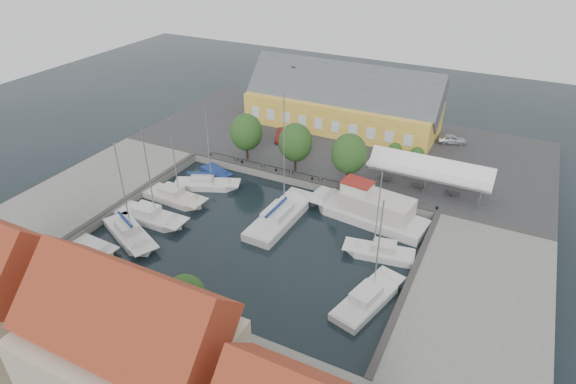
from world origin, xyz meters
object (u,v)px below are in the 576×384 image
object	(u,v)px
warehouse	(339,103)
west_boat_c	(150,218)
tent_canopy	(430,170)
west_boat_b	(174,198)
center_sailboat	(279,218)
car_silver	(452,139)
west_boat_d	(130,235)
trawler	(371,212)
car_red	(282,135)
launch_sw	(95,248)
west_boat_a	(205,185)
launch_nw	(216,173)
east_boat_c	(367,301)
east_boat_b	(381,254)

from	to	relation	value
warehouse	west_boat_c	bearing A→B (deg)	-106.30
tent_canopy	west_boat_b	xyz separation A→B (m)	(-26.27, -13.86, -3.42)
center_sailboat	car_silver	bearing A→B (deg)	63.53
west_boat_b	west_boat_d	world-z (taller)	west_boat_d
center_sailboat	trawler	world-z (taller)	center_sailboat
warehouse	car_red	world-z (taller)	warehouse
west_boat_c	launch_sw	world-z (taller)	west_boat_c
west_boat_b	launch_sw	xyz separation A→B (m)	(-1.27, -11.17, -0.17)
trawler	center_sailboat	bearing A→B (deg)	-151.56
tent_canopy	launch_sw	xyz separation A→B (m)	(-27.54, -25.03, -3.59)
west_boat_a	west_boat_d	size ratio (longest dim) A/B	0.93
car_red	launch_sw	size ratio (longest dim) A/B	0.80
west_boat_a	launch_nw	size ratio (longest dim) A/B	2.14
trawler	west_boat_a	world-z (taller)	west_boat_a
west_boat_c	west_boat_d	xyz separation A→B (m)	(0.25, -3.47, 0.01)
east_boat_c	west_boat_c	xyz separation A→B (m)	(-25.55, 1.71, 0.00)
west_boat_a	launch_nw	xyz separation A→B (m)	(-0.81, 3.53, -0.18)
center_sailboat	west_boat_d	distance (m)	15.86
west_boat_b	launch_sw	distance (m)	11.25
east_boat_c	west_boat_c	size ratio (longest dim) A/B	0.93
tent_canopy	center_sailboat	xyz separation A→B (m)	(-13.17, -12.26, -3.32)
trawler	west_boat_a	size ratio (longest dim) A/B	1.30
tent_canopy	east_boat_b	bearing A→B (deg)	-96.08
car_red	trawler	distance (m)	21.55
center_sailboat	car_red	bearing A→B (deg)	116.52
tent_canopy	car_silver	distance (m)	14.76
west_boat_a	west_boat_b	xyz separation A→B (m)	(-1.51, -4.15, -0.01)
car_red	launch_nw	world-z (taller)	car_red
east_boat_c	warehouse	bearing A→B (deg)	115.37
warehouse	east_boat_c	bearing A→B (deg)	-64.63
east_boat_b	west_boat_c	size ratio (longest dim) A/B	0.85
west_boat_a	west_boat_d	bearing A→B (deg)	-94.81
center_sailboat	trawler	size ratio (longest dim) A/B	1.05
west_boat_b	west_boat_c	bearing A→B (deg)	-87.00
west_boat_d	car_red	bearing A→B (deg)	81.69
car_red	east_boat_b	world-z (taller)	east_boat_b
west_boat_c	launch_sw	distance (m)	6.79
trawler	launch_sw	distance (m)	29.06
east_boat_b	west_boat_b	xyz separation A→B (m)	(-24.86, -0.60, -0.00)
car_red	west_boat_c	distance (m)	23.93
launch_sw	launch_nw	distance (m)	18.96
car_silver	west_boat_a	xyz separation A→B (m)	(-24.97, -24.33, -1.40)
car_red	launch_nw	xyz separation A→B (m)	(-3.73, -11.28, -1.61)
car_red	tent_canopy	bearing A→B (deg)	-33.98
trawler	west_boat_a	xyz separation A→B (m)	(-20.37, -2.21, -0.74)
car_red	west_boat_b	bearing A→B (deg)	-123.96
warehouse	center_sailboat	distance (m)	26.65
west_boat_a	launch_nw	bearing A→B (deg)	102.93
east_boat_c	launch_sw	bearing A→B (deg)	-169.72
trawler	east_boat_b	bearing A→B (deg)	-62.70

